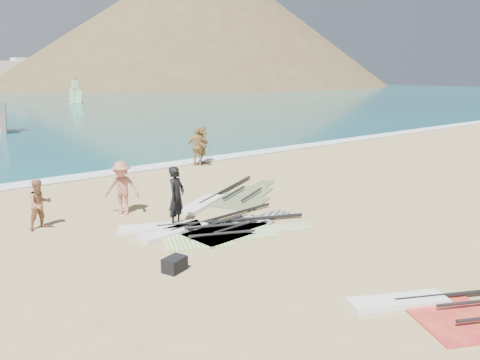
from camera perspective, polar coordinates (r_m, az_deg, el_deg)
ground at (r=13.94m, az=11.72°, el=-6.67°), size 300.00×300.00×0.00m
surf_line at (r=23.45m, az=-11.91°, el=1.33°), size 300.00×1.20×0.04m
headland_main at (r=167.97m, az=-4.02°, el=11.37°), size 143.00×143.00×45.00m
headland_minor at (r=197.40m, az=2.86°, el=11.62°), size 70.00×70.00×28.00m
rig_grey at (r=14.21m, az=-3.71°, el=-5.83°), size 5.16×2.12×0.20m
rig_green at (r=14.04m, az=-4.79°, el=-6.07°), size 5.48×3.67×0.20m
rig_orange at (r=17.46m, az=-1.59°, el=-2.21°), size 5.81×3.98×0.20m
rig_red at (r=10.55m, az=24.49°, el=-13.98°), size 4.47×3.33×0.19m
gear_bag_near at (r=11.40m, az=-7.98°, el=-10.14°), size 0.64×0.56×0.34m
person_wetsuit at (r=14.35m, az=-7.74°, el=-2.03°), size 0.81×0.73×1.87m
beachgoer_left at (r=15.28m, az=-23.20°, el=-2.74°), size 0.82×0.68×1.53m
beachgoer_mid at (r=15.95m, az=-14.20°, el=-0.93°), size 1.31×1.28×1.80m
beachgoer_back at (r=23.72m, az=-5.18°, el=4.06°), size 1.22×0.96×1.93m
beachgoer_right at (r=24.10m, az=-4.69°, el=4.23°), size 1.54×1.79×1.95m
windsurfer_right at (r=76.54m, az=-19.40°, el=9.69°), size 2.22×2.38×3.98m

